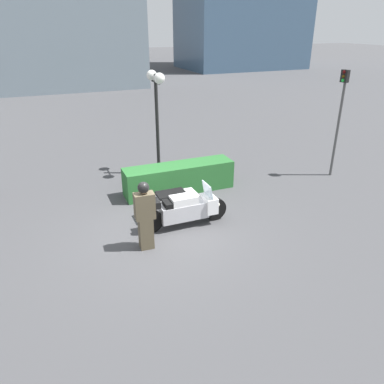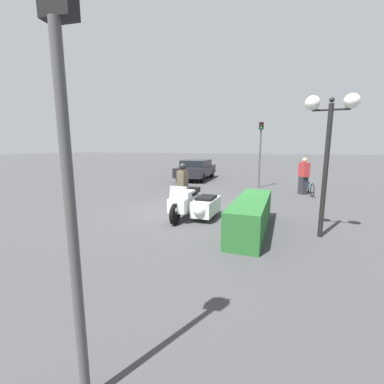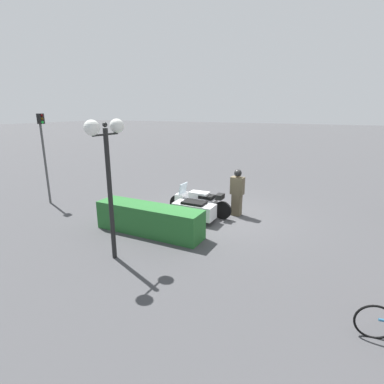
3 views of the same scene
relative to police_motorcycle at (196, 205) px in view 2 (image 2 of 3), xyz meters
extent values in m
plane|color=#424244|center=(-0.74, -0.60, -0.47)|extent=(160.00, 160.00, 0.00)
cylinder|color=black|center=(0.89, -0.37, -0.14)|extent=(0.66, 0.10, 0.66)
cylinder|color=black|center=(-0.96, -0.36, -0.14)|extent=(0.66, 0.10, 0.66)
cylinder|color=black|center=(-0.21, 0.31, -0.21)|extent=(0.51, 0.10, 0.51)
cube|color=#B7B7BC|center=(-0.03, -0.36, -0.01)|extent=(1.31, 0.43, 0.45)
cube|color=white|center=(-0.03, -0.36, 0.31)|extent=(0.72, 0.41, 0.24)
cube|color=black|center=(-0.33, -0.36, 0.29)|extent=(0.52, 0.41, 0.12)
cube|color=white|center=(0.70, -0.36, 0.08)|extent=(0.32, 0.58, 0.44)
cube|color=silver|center=(0.66, -0.36, 0.49)|extent=(0.11, 0.55, 0.40)
sphere|color=white|center=(0.94, -0.37, 0.01)|extent=(0.18, 0.18, 0.18)
cube|color=white|center=(-0.15, 0.31, -0.06)|extent=(1.48, 0.63, 0.50)
sphere|color=white|center=(0.48, 0.31, -0.04)|extent=(0.48, 0.48, 0.47)
cube|color=black|center=(-0.15, 0.31, 0.23)|extent=(0.81, 0.54, 0.09)
cube|color=black|center=(-0.84, -0.36, 0.36)|extent=(0.24, 0.38, 0.18)
cube|color=brown|center=(-1.28, -1.00, -0.06)|extent=(0.35, 0.30, 0.82)
cube|color=brown|center=(-1.28, -1.00, 0.67)|extent=(0.49, 0.31, 0.65)
sphere|color=tan|center=(-1.28, -1.00, 1.11)|extent=(0.22, 0.22, 0.22)
sphere|color=black|center=(-1.28, -1.00, 1.14)|extent=(0.28, 0.28, 0.28)
cube|color=#28662D|center=(0.67, 1.89, -0.01)|extent=(3.59, 0.85, 0.92)
cylinder|color=black|center=(0.55, 3.69, 1.24)|extent=(0.12, 0.12, 3.41)
cylinder|color=black|center=(0.55, 3.69, 2.79)|extent=(0.05, 0.85, 0.05)
sphere|color=white|center=(0.55, 4.12, 2.97)|extent=(0.36, 0.36, 0.36)
sphere|color=white|center=(0.55, 3.27, 2.97)|extent=(0.36, 0.36, 0.36)
sphere|color=black|center=(0.55, 3.69, 3.02)|extent=(0.12, 0.12, 0.12)
cylinder|color=#4C4C4C|center=(6.29, 1.12, 1.18)|extent=(0.09, 0.09, 3.29)
sphere|color=green|center=(6.16, 1.11, 2.89)|extent=(0.11, 0.11, 0.11)
cylinder|color=#4C4C4C|center=(-7.55, 1.26, 1.20)|extent=(0.09, 0.09, 3.34)
cube|color=black|center=(-7.49, 1.27, 3.07)|extent=(0.18, 0.28, 0.40)
sphere|color=#410707|center=(-7.42, 1.28, 3.20)|extent=(0.11, 0.11, 0.11)
sphere|color=#462D06|center=(-7.42, 1.28, 3.07)|extent=(0.11, 0.11, 0.11)
sphere|color=green|center=(-7.42, 1.28, 2.94)|extent=(0.11, 0.11, 0.11)
cube|color=black|center=(-9.84, -3.45, 0.18)|extent=(4.89, 2.19, 0.64)
cube|color=black|center=(-9.84, -3.45, 0.73)|extent=(2.59, 1.90, 0.46)
cylinder|color=black|center=(-11.27, -4.38, -0.14)|extent=(0.66, 0.27, 0.65)
cylinder|color=black|center=(-11.37, -2.71, -0.14)|extent=(0.66, 0.27, 0.65)
cylinder|color=black|center=(-8.31, -4.19, -0.14)|extent=(0.66, 0.27, 0.65)
cylinder|color=black|center=(-8.41, -2.53, -0.14)|extent=(0.66, 0.27, 0.65)
cube|color=#2D2D33|center=(-6.10, 3.58, -0.02)|extent=(0.47, 0.45, 0.89)
cube|color=#B23333|center=(-6.10, 3.58, 0.77)|extent=(0.61, 0.53, 0.70)
sphere|color=tan|center=(-6.10, 3.58, 1.24)|extent=(0.24, 0.24, 0.24)
torus|color=black|center=(-5.43, 3.96, -0.15)|extent=(0.67, 0.15, 0.67)
torus|color=black|center=(-6.39, 3.81, -0.15)|extent=(0.67, 0.15, 0.67)
cylinder|color=#2D668C|center=(-5.91, 3.89, -0.09)|extent=(0.88, 0.19, 0.05)
cylinder|color=#2D668C|center=(-6.06, 3.86, 0.07)|extent=(0.04, 0.04, 0.32)
camera|label=1|loc=(-3.24, -8.73, 4.60)|focal=35.00mm
camera|label=2|loc=(7.86, 2.76, 1.90)|focal=24.00mm
camera|label=3|loc=(-4.59, 9.26, 3.37)|focal=28.00mm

